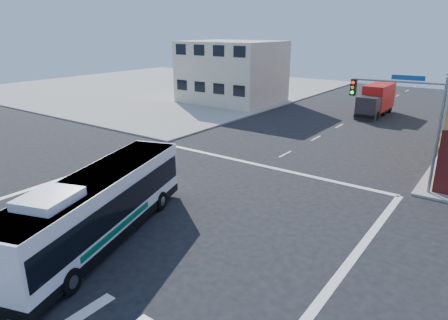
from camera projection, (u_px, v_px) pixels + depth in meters
The scene contains 6 objects.
ground at pixel (174, 212), 21.85m from camera, with size 120.00×120.00×0.00m, color black.
sidewalk_nw at pixel (162, 87), 68.22m from camera, with size 50.00×50.00×0.15m, color #99978E.
building_west at pixel (232, 72), 53.13m from camera, with size 12.06×10.06×8.00m.
signal_mast_ne at pixel (409, 110), 23.41m from camera, with size 7.91×1.13×8.07m.
transit_bus at pixel (99, 206), 18.41m from camera, with size 6.29×12.25×3.57m.
box_truck at pixel (376, 101), 45.63m from camera, with size 2.34×7.69×3.45m.
Camera 1 is at (13.83, -14.50, 9.56)m, focal length 32.00 mm.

